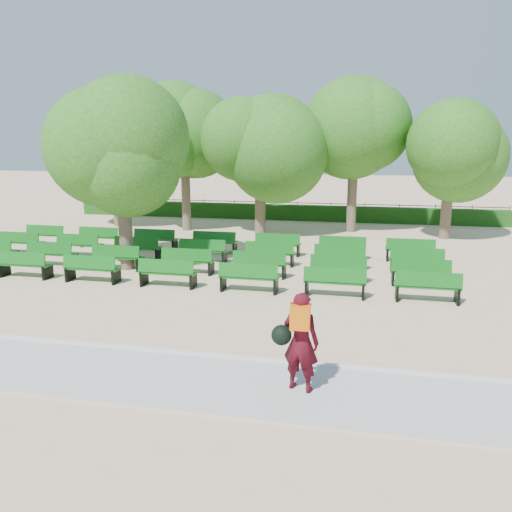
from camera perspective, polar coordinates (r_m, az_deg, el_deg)
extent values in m
plane|color=#D3AF8C|center=(17.17, -4.62, -2.62)|extent=(120.00, 120.00, 0.00)
cube|color=#B0AFAB|center=(10.70, -16.14, -12.69)|extent=(30.00, 2.20, 0.06)
cube|color=silver|center=(11.63, -13.48, -10.32)|extent=(30.00, 0.12, 0.10)
cube|color=#1B4C13|center=(30.52, 2.82, 5.03)|extent=(26.00, 0.70, 0.90)
cube|color=#106016|center=(18.80, -6.92, 0.13)|extent=(1.89, 0.65, 0.06)
cube|color=#106016|center=(18.54, -7.16, 0.77)|extent=(1.86, 0.28, 0.43)
cylinder|color=brown|center=(18.82, -14.68, 2.87)|extent=(0.50, 0.50, 2.89)
ellipsoid|color=#31701E|center=(18.57, -15.15, 10.95)|extent=(4.39, 4.39, 3.95)
imported|color=#410912|center=(9.27, 5.15, -9.74)|extent=(0.78, 0.61, 1.88)
cube|color=#DB630B|center=(8.88, 5.06, -7.04)|extent=(0.35, 0.18, 0.44)
sphere|color=black|center=(9.20, 2.92, -9.01)|extent=(0.38, 0.38, 0.38)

